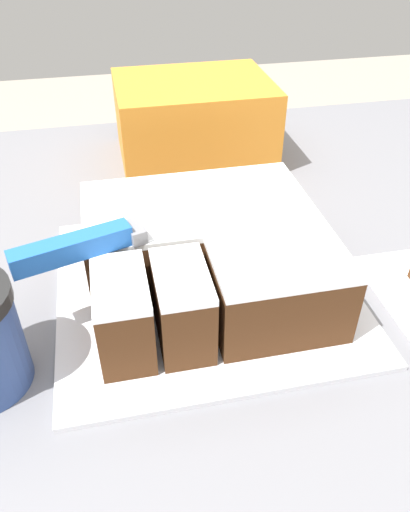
{
  "coord_description": "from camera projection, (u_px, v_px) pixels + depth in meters",
  "views": [
    {
      "loc": [
        -0.12,
        -0.43,
        1.35
      ],
      "look_at": [
        -0.03,
        0.02,
        1.01
      ],
      "focal_mm": 35.0,
      "sensor_mm": 36.0,
      "label": 1
    }
  ],
  "objects": [
    {
      "name": "knife",
      "position": [
        108.0,
        239.0,
        0.5
      ],
      "size": [
        0.3,
        0.11,
        0.02
      ],
      "rotation": [
        0.0,
        0.0,
        0.29
      ],
      "color": "silver",
      "rests_on": "cake"
    },
    {
      "name": "cake_board",
      "position": [
        205.0,
        287.0,
        0.6
      ],
      "size": [
        0.34,
        0.33,
        0.01
      ],
      "color": "silver",
      "rests_on": "countertop"
    },
    {
      "name": "cake",
      "position": [
        207.0,
        254.0,
        0.57
      ],
      "size": [
        0.26,
        0.25,
        0.09
      ],
      "color": "#472814",
      "rests_on": "cake_board"
    },
    {
      "name": "storage_box",
      "position": [
        194.0,
        120.0,
        0.84
      ],
      "size": [
        0.25,
        0.2,
        0.13
      ],
      "color": "orange",
      "rests_on": "countertop"
    },
    {
      "name": "countertop",
      "position": [
        222.0,
        497.0,
        0.88
      ],
      "size": [
        1.4,
        1.1,
        0.96
      ],
      "color": "slate",
      "rests_on": "ground_plane"
    }
  ]
}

